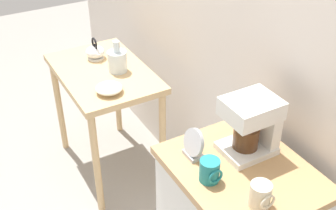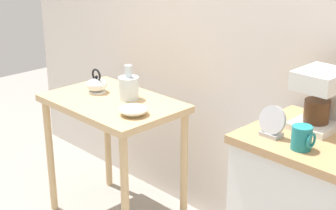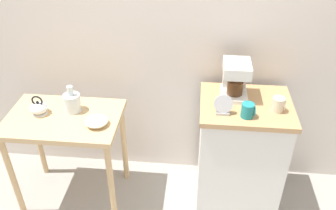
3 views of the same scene
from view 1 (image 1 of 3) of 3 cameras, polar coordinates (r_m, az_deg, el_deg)
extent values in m
cube|color=silver|center=(2.09, 11.14, 13.39)|extent=(4.40, 0.10, 2.80)
cube|color=tan|center=(2.76, -8.53, 4.18)|extent=(0.80, 0.53, 0.04)
cylinder|color=tan|center=(3.21, -14.13, -0.19)|extent=(0.04, 0.04, 0.74)
cylinder|color=tan|center=(2.65, -9.38, -7.79)|extent=(0.04, 0.04, 0.74)
cylinder|color=tan|center=(3.32, -6.76, 1.93)|extent=(0.04, 0.04, 0.74)
cylinder|color=tan|center=(2.78, -0.72, -4.87)|extent=(0.04, 0.04, 0.74)
cube|color=tan|center=(1.83, 9.70, -8.67)|extent=(0.63, 0.52, 0.04)
cylinder|color=beige|center=(2.52, -7.73, 1.72)|extent=(0.07, 0.07, 0.01)
ellipsoid|color=beige|center=(2.50, -7.77, 2.22)|extent=(0.16, 0.16, 0.04)
cylinder|color=white|center=(2.90, -9.48, 6.17)|extent=(0.11, 0.11, 0.01)
ellipsoid|color=white|center=(2.89, -9.56, 6.92)|extent=(0.13, 0.13, 0.08)
cone|color=white|center=(2.83, -9.13, 6.53)|extent=(0.06, 0.03, 0.05)
sphere|color=black|center=(2.86, -9.65, 7.77)|extent=(0.02, 0.02, 0.02)
torus|color=black|center=(2.86, -9.67, 7.98)|extent=(0.08, 0.01, 0.08)
cylinder|color=silver|center=(2.71, -6.67, 5.73)|extent=(0.12, 0.12, 0.13)
cylinder|color=silver|center=(2.66, -6.81, 7.65)|extent=(0.04, 0.04, 0.07)
cube|color=white|center=(1.89, 10.27, -5.61)|extent=(0.18, 0.22, 0.03)
cube|color=white|center=(1.87, 12.66, -2.02)|extent=(0.16, 0.05, 0.26)
cube|color=white|center=(1.77, 10.92, -0.46)|extent=(0.18, 0.22, 0.08)
cylinder|color=#4C2D19|center=(1.85, 10.23, -4.15)|extent=(0.11, 0.11, 0.10)
cylinder|color=beige|center=(1.65, 12.03, -11.49)|extent=(0.08, 0.08, 0.10)
torus|color=beige|center=(1.62, 13.00, -12.37)|extent=(0.01, 0.07, 0.07)
cylinder|color=teal|center=(1.72, 5.49, -8.56)|extent=(0.08, 0.08, 0.10)
torus|color=teal|center=(1.69, 6.30, -9.39)|extent=(0.01, 0.06, 0.06)
cube|color=#B2B5BA|center=(1.85, 3.32, -6.49)|extent=(0.09, 0.06, 0.02)
cylinder|color=#B2B5BA|center=(1.80, 3.39, -4.93)|extent=(0.12, 0.05, 0.12)
cylinder|color=black|center=(1.80, 3.33, -4.95)|extent=(0.10, 0.04, 0.10)
camera|label=2|loc=(0.95, -96.36, -30.20)|focal=53.84mm
camera|label=3|loc=(1.76, -74.74, 14.81)|focal=37.85mm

